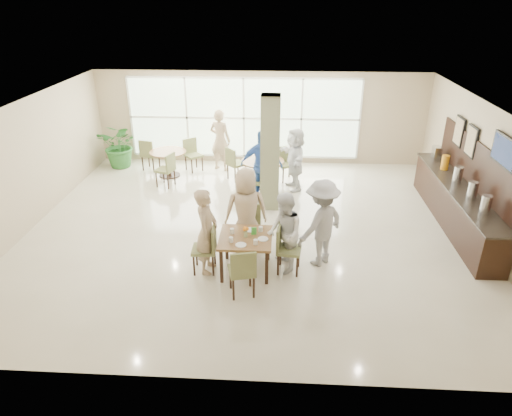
# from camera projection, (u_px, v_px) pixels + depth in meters

# --- Properties ---
(ground) EXTENTS (10.00, 10.00, 0.00)m
(ground) POSITION_uv_depth(u_px,v_px,m) (250.00, 228.00, 10.44)
(ground) COLOR beige
(ground) RESTS_ON ground
(room_shell) EXTENTS (10.00, 10.00, 10.00)m
(room_shell) POSITION_uv_depth(u_px,v_px,m) (250.00, 158.00, 9.71)
(room_shell) COLOR white
(room_shell) RESTS_ON ground
(window_bank) EXTENTS (7.00, 0.04, 7.00)m
(window_bank) POSITION_uv_depth(u_px,v_px,m) (244.00, 118.00, 13.88)
(window_bank) COLOR silver
(window_bank) RESTS_ON ground
(column) EXTENTS (0.45, 0.45, 2.80)m
(column) POSITION_uv_depth(u_px,v_px,m) (270.00, 154.00, 10.90)
(column) COLOR #747954
(column) RESTS_ON ground
(main_table) EXTENTS (0.99, 0.99, 0.75)m
(main_table) POSITION_uv_depth(u_px,v_px,m) (246.00, 241.00, 8.60)
(main_table) COLOR brown
(main_table) RESTS_ON ground
(round_table_left) EXTENTS (1.04, 1.04, 0.75)m
(round_table_left) POSITION_uv_depth(u_px,v_px,m) (168.00, 157.00, 13.16)
(round_table_left) COLOR brown
(round_table_left) RESTS_ON ground
(round_table_right) EXTENTS (1.17, 1.17, 0.75)m
(round_table_right) POSITION_uv_depth(u_px,v_px,m) (263.00, 166.00, 12.45)
(round_table_right) COLOR brown
(round_table_right) RESTS_ON ground
(chairs_main_table) EXTENTS (2.10, 2.07, 0.95)m
(chairs_main_table) POSITION_uv_depth(u_px,v_px,m) (246.00, 249.00, 8.70)
(chairs_main_table) COLOR olive
(chairs_main_table) RESTS_ON ground
(chairs_table_left) EXTENTS (1.91, 1.84, 0.95)m
(chairs_table_left) POSITION_uv_depth(u_px,v_px,m) (170.00, 160.00, 13.26)
(chairs_table_left) COLOR olive
(chairs_table_left) RESTS_ON ground
(chairs_table_right) EXTENTS (2.04, 1.85, 0.95)m
(chairs_table_right) POSITION_uv_depth(u_px,v_px,m) (261.00, 169.00, 12.53)
(chairs_table_right) COLOR olive
(chairs_table_right) RESTS_ON ground
(tabletop_clutter) EXTENTS (0.74, 0.78, 0.21)m
(tabletop_clutter) POSITION_uv_depth(u_px,v_px,m) (247.00, 235.00, 8.51)
(tabletop_clutter) COLOR white
(tabletop_clutter) RESTS_ON main_table
(buffet_counter) EXTENTS (0.64, 4.70, 1.95)m
(buffet_counter) POSITION_uv_depth(u_px,v_px,m) (457.00, 202.00, 10.41)
(buffet_counter) COLOR black
(buffet_counter) RESTS_ON ground
(wall_tv) EXTENTS (0.06, 1.00, 0.58)m
(wall_tv) POSITION_uv_depth(u_px,v_px,m) (505.00, 151.00, 8.72)
(wall_tv) COLOR black
(wall_tv) RESTS_ON ground
(framed_art_a) EXTENTS (0.05, 0.55, 0.70)m
(framed_art_a) POSITION_uv_depth(u_px,v_px,m) (471.00, 141.00, 10.28)
(framed_art_a) COLOR black
(framed_art_a) RESTS_ON ground
(framed_art_b) EXTENTS (0.05, 0.55, 0.70)m
(framed_art_b) POSITION_uv_depth(u_px,v_px,m) (459.00, 131.00, 11.00)
(framed_art_b) COLOR black
(framed_art_b) RESTS_ON ground
(potted_plant) EXTENTS (1.42, 1.42, 1.37)m
(potted_plant) POSITION_uv_depth(u_px,v_px,m) (121.00, 145.00, 13.80)
(potted_plant) COLOR #2C6E2C
(potted_plant) RESTS_ON ground
(teen_left) EXTENTS (0.46, 0.65, 1.70)m
(teen_left) POSITION_uv_depth(u_px,v_px,m) (207.00, 231.00, 8.55)
(teen_left) COLOR tan
(teen_left) RESTS_ON ground
(teen_far) EXTENTS (0.96, 0.65, 1.81)m
(teen_far) POSITION_uv_depth(u_px,v_px,m) (246.00, 211.00, 9.21)
(teen_far) COLOR tan
(teen_far) RESTS_ON ground
(teen_right) EXTENTS (0.78, 0.90, 1.60)m
(teen_right) POSITION_uv_depth(u_px,v_px,m) (284.00, 233.00, 8.58)
(teen_right) COLOR white
(teen_right) RESTS_ON ground
(teen_standing) EXTENTS (1.27, 1.27, 1.77)m
(teen_standing) POSITION_uv_depth(u_px,v_px,m) (321.00, 223.00, 8.77)
(teen_standing) COLOR #99999B
(teen_standing) RESTS_ON ground
(adult_a) EXTENTS (1.16, 0.76, 1.86)m
(adult_a) POSITION_uv_depth(u_px,v_px,m) (262.00, 166.00, 11.49)
(adult_a) COLOR #4274C7
(adult_a) RESTS_ON ground
(adult_b) EXTENTS (1.04, 1.69, 1.69)m
(adult_b) POSITION_uv_depth(u_px,v_px,m) (295.00, 159.00, 12.19)
(adult_b) COLOR white
(adult_b) RESTS_ON ground
(adult_standing) EXTENTS (0.79, 0.67, 1.84)m
(adult_standing) POSITION_uv_depth(u_px,v_px,m) (220.00, 140.00, 13.48)
(adult_standing) COLOR tan
(adult_standing) RESTS_ON ground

